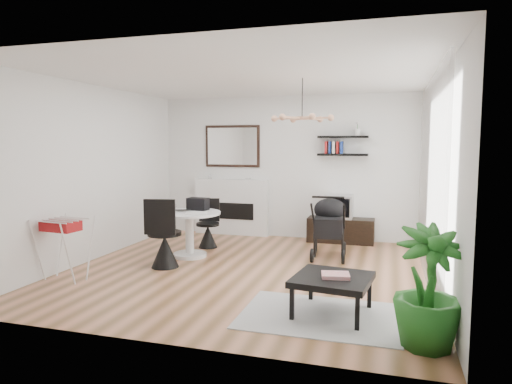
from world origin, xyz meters
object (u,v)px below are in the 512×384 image
(crt_tv, at_px, (339,206))
(stroller, at_px, (329,229))
(potted_plant, at_px, (428,287))
(fireplace, at_px, (232,200))
(drying_rack, at_px, (64,248))
(coffee_table, at_px, (332,281))
(tv_console, at_px, (341,230))
(dining_table, at_px, (190,227))

(crt_tv, height_order, stroller, stroller)
(potted_plant, bearing_deg, stroller, 112.59)
(fireplace, xyz_separation_m, drying_rack, (-1.08, -3.54, -0.25))
(coffee_table, distance_m, potted_plant, 1.07)
(drying_rack, xyz_separation_m, stroller, (3.18, 2.22, 0.01))
(crt_tv, bearing_deg, tv_console, 4.76)
(fireplace, height_order, potted_plant, fireplace)
(tv_console, relative_size, potted_plant, 1.10)
(tv_console, height_order, dining_table, dining_table)
(fireplace, distance_m, tv_console, 2.22)
(tv_console, bearing_deg, drying_rack, -133.68)
(stroller, bearing_deg, coffee_table, -85.99)
(dining_table, distance_m, drying_rack, 1.94)
(dining_table, bearing_deg, potted_plant, -35.45)
(stroller, distance_m, coffee_table, 2.48)
(potted_plant, bearing_deg, fireplace, 127.79)
(coffee_table, bearing_deg, tv_console, 94.56)
(tv_console, distance_m, potted_plant, 4.35)
(potted_plant, bearing_deg, dining_table, 144.55)
(drying_rack, height_order, coffee_table, drying_rack)
(dining_table, height_order, stroller, stroller)
(drying_rack, bearing_deg, tv_console, 52.34)
(fireplace, xyz_separation_m, crt_tv, (2.12, -0.15, -0.02))
(crt_tv, bearing_deg, fireplace, 176.08)
(tv_console, height_order, potted_plant, potted_plant)
(fireplace, bearing_deg, tv_console, -3.76)
(crt_tv, distance_m, stroller, 1.19)
(tv_console, bearing_deg, fireplace, 176.24)
(crt_tv, distance_m, coffee_table, 3.65)
(tv_console, distance_m, coffee_table, 3.64)
(tv_console, xyz_separation_m, coffee_table, (0.29, -3.62, 0.14))
(crt_tv, relative_size, stroller, 0.47)
(tv_console, height_order, coffee_table, tv_console)
(coffee_table, bearing_deg, potted_plant, -31.77)
(fireplace, height_order, crt_tv, fireplace)
(dining_table, height_order, coffee_table, dining_table)
(tv_console, xyz_separation_m, drying_rack, (-3.24, -3.40, 0.21))
(dining_table, relative_size, drying_rack, 1.20)
(drying_rack, height_order, stroller, stroller)
(stroller, bearing_deg, fireplace, 143.79)
(drying_rack, relative_size, coffee_table, 0.95)
(dining_table, xyz_separation_m, stroller, (2.14, 0.59, -0.03))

